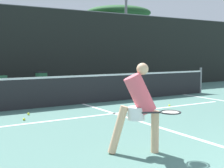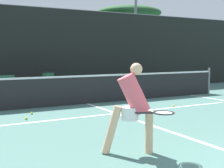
{
  "view_description": "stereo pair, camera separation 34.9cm",
  "coord_description": "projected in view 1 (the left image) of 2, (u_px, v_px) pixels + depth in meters",
  "views": [
    {
      "loc": [
        -4.49,
        -1.19,
        1.64
      ],
      "look_at": [
        -0.75,
        4.89,
        0.95
      ],
      "focal_mm": 50.0,
      "sensor_mm": 36.0,
      "label": 1
    },
    {
      "loc": [
        -4.19,
        -1.36,
        1.64
      ],
      "look_at": [
        -0.75,
        4.89,
        0.95
      ],
      "focal_mm": 50.0,
      "sensor_mm": 36.0,
      "label": 2
    }
  ],
  "objects": [
    {
      "name": "floodlight_mast",
      "position": [
        126.0,
        0.0,
        18.67
      ],
      "size": [
        1.1,
        0.24,
        7.51
      ],
      "color": "slate",
      "rests_on": "ground"
    },
    {
      "name": "trash_bin",
      "position": [
        42.0,
        84.0,
        11.85
      ],
      "size": [
        0.47,
        0.47,
        0.97
      ],
      "color": "#28603D",
      "rests_on": "ground"
    },
    {
      "name": "tennis_ball_scattered_4",
      "position": [
        24.0,
        119.0,
        7.69
      ],
      "size": [
        0.07,
        0.07,
        0.07
      ],
      "primitive_type": "sphere",
      "color": "#D1E033",
      "rests_on": "ground"
    },
    {
      "name": "court_service_line",
      "position": [
        114.0,
        113.0,
        8.6
      ],
      "size": [
        8.25,
        0.1,
        0.01
      ],
      "primitive_type": "cube",
      "color": "white",
      "rests_on": "ground"
    },
    {
      "name": "net",
      "position": [
        83.0,
        88.0,
        10.2
      ],
      "size": [
        11.09,
        0.09,
        1.07
      ],
      "color": "slate",
      "rests_on": "ground"
    },
    {
      "name": "fence_back",
      "position": [
        47.0,
        51.0,
        12.89
      ],
      "size": [
        24.0,
        0.06,
        3.54
      ],
      "color": "black",
      "rests_on": "ground"
    },
    {
      "name": "player_practicing",
      "position": [
        139.0,
        105.0,
        5.1
      ],
      "size": [
        1.04,
        0.92,
        1.5
      ],
      "rotation": [
        0.0,
        0.0,
        -0.45
      ],
      "color": "#DBAD84",
      "rests_on": "ground"
    },
    {
      "name": "court_center_mark",
      "position": [
        151.0,
        125.0,
        7.23
      ],
      "size": [
        0.1,
        7.12,
        0.01
      ],
      "primitive_type": "cube",
      "color": "white",
      "rests_on": "ground"
    },
    {
      "name": "tree_mid",
      "position": [
        83.0,
        21.0,
        19.98
      ],
      "size": [
        3.79,
        3.79,
        4.24
      ],
      "color": "brown",
      "rests_on": "ground"
    },
    {
      "name": "tennis_ball_scattered_6",
      "position": [
        28.0,
        114.0,
        8.38
      ],
      "size": [
        0.07,
        0.07,
        0.07
      ],
      "primitive_type": "sphere",
      "color": "#D1E033",
      "rests_on": "ground"
    },
    {
      "name": "parked_car",
      "position": [
        73.0,
        74.0,
        16.36
      ],
      "size": [
        1.82,
        4.0,
        1.39
      ],
      "color": "#B7B7BC",
      "rests_on": "ground"
    },
    {
      "name": "tree_east",
      "position": [
        118.0,
        14.0,
        21.47
      ],
      "size": [
        4.5,
        4.5,
        4.89
      ],
      "color": "brown",
      "rests_on": "ground"
    },
    {
      "name": "tennis_ball_scattered_2",
      "position": [
        169.0,
        105.0,
        9.76
      ],
      "size": [
        0.07,
        0.07,
        0.07
      ],
      "primitive_type": "sphere",
      "color": "#D1E033",
      "rests_on": "ground"
    }
  ]
}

